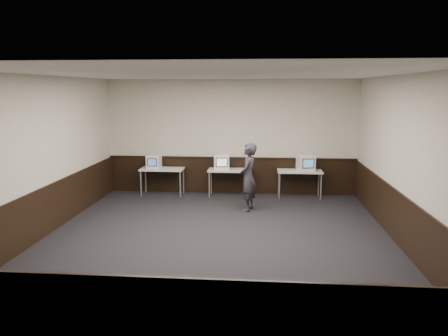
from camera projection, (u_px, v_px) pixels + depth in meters
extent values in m
plane|color=black|center=(217.00, 240.00, 8.60)|extent=(8.00, 8.00, 0.00)
plane|color=white|center=(216.00, 74.00, 8.03)|extent=(8.00, 8.00, 0.00)
plane|color=beige|center=(231.00, 137.00, 12.24)|extent=(7.00, 0.00, 7.00)
plane|color=beige|center=(176.00, 223.00, 4.39)|extent=(7.00, 0.00, 7.00)
plane|color=beige|center=(40.00, 157.00, 8.61)|extent=(0.00, 8.00, 8.00)
plane|color=beige|center=(406.00, 162.00, 8.02)|extent=(0.00, 8.00, 8.00)
cube|color=black|center=(231.00, 176.00, 12.41)|extent=(6.98, 0.04, 1.00)
cube|color=black|center=(178.00, 322.00, 4.61)|extent=(6.98, 0.04, 1.00)
cube|color=black|center=(45.00, 211.00, 8.81)|extent=(0.04, 7.98, 1.00)
cube|color=black|center=(400.00, 220.00, 8.22)|extent=(0.04, 7.98, 1.00)
cube|color=black|center=(231.00, 158.00, 12.30)|extent=(6.98, 0.06, 0.04)
cube|color=silver|center=(162.00, 169.00, 12.16)|extent=(1.20, 0.60, 0.04)
cylinder|color=#999999|center=(141.00, 184.00, 12.03)|extent=(0.04, 0.04, 0.71)
cylinder|color=#999999|center=(180.00, 184.00, 11.94)|extent=(0.04, 0.04, 0.71)
cylinder|color=#999999|center=(146.00, 180.00, 12.52)|extent=(0.04, 0.04, 0.71)
cylinder|color=#999999|center=(183.00, 181.00, 12.43)|extent=(0.04, 0.04, 0.71)
cube|color=silver|center=(230.00, 170.00, 12.00)|extent=(1.20, 0.60, 0.04)
cylinder|color=#999999|center=(209.00, 185.00, 11.87)|extent=(0.04, 0.04, 0.71)
cylinder|color=#999999|center=(250.00, 186.00, 11.78)|extent=(0.04, 0.04, 0.71)
cylinder|color=#999999|center=(211.00, 181.00, 12.36)|extent=(0.04, 0.04, 0.71)
cylinder|color=#999999|center=(250.00, 182.00, 12.27)|extent=(0.04, 0.04, 0.71)
cube|color=silver|center=(300.00, 171.00, 11.84)|extent=(1.20, 0.60, 0.04)
cylinder|color=#999999|center=(279.00, 186.00, 11.71)|extent=(0.04, 0.04, 0.71)
cylinder|color=#999999|center=(321.00, 187.00, 11.62)|extent=(0.04, 0.04, 0.71)
cylinder|color=#999999|center=(279.00, 182.00, 12.20)|extent=(0.04, 0.04, 0.71)
cylinder|color=#999999|center=(319.00, 183.00, 12.11)|extent=(0.04, 0.04, 0.71)
cube|color=white|center=(154.00, 162.00, 12.13)|extent=(0.38, 0.39, 0.37)
cube|color=black|center=(152.00, 162.00, 11.94)|extent=(0.28, 0.02, 0.22)
cube|color=#3C5EB3|center=(152.00, 162.00, 11.93)|extent=(0.24, 0.01, 0.18)
cube|color=white|center=(221.00, 162.00, 12.00)|extent=(0.47, 0.49, 0.41)
cube|color=black|center=(222.00, 162.00, 11.78)|extent=(0.31, 0.06, 0.25)
cube|color=beige|center=(222.00, 162.00, 11.77)|extent=(0.27, 0.04, 0.21)
cube|color=white|center=(306.00, 163.00, 11.78)|extent=(0.51, 0.53, 0.43)
cube|color=black|center=(308.00, 163.00, 11.55)|extent=(0.32, 0.08, 0.26)
cube|color=teal|center=(308.00, 164.00, 11.54)|extent=(0.27, 0.06, 0.21)
imported|color=#29282D|center=(248.00, 177.00, 10.54)|extent=(0.52, 0.67, 1.65)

